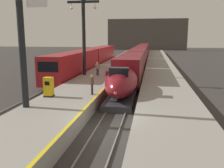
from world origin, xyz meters
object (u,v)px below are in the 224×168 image
Objects in this scene: ticket_machine_yellow at (49,88)px; station_column_mid at (84,31)px; regional_train_adjacent at (90,58)px; passenger_near_edge at (98,68)px; station_column_near at (22,28)px; highspeed_train_main at (140,55)px; rolling_suitcase at (107,73)px; passenger_mid_platform at (92,83)px.

station_column_mid is at bearing 91.66° from ticket_machine_yellow.
station_column_mid is 5.80× the size of ticket_machine_yellow.
passenger_near_edge is at bearing -71.77° from regional_train_adjacent.
station_column_near is (2.26, -27.04, 4.28)m from regional_train_adjacent.
highspeed_train_main reaches higher than rolling_suitcase.
passenger_near_edge is at bearing 82.97° from ticket_machine_yellow.
regional_train_adjacent is at bearing 94.77° from station_column_near.
passenger_mid_platform is 1.06× the size of ticket_machine_yellow.
passenger_mid_platform reaches higher than ticket_machine_yellow.
station_column_mid is 12.32m from passenger_mid_platform.
station_column_near is (-5.84, -39.92, 4.45)m from highspeed_train_main.
ticket_machine_yellow is at bearing 84.65° from station_column_near.
ticket_machine_yellow is (0.35, -12.11, -4.84)m from station_column_mid.
highspeed_train_main is 47.81× the size of ticket_machine_yellow.
station_column_mid is (-5.90, -24.69, 4.66)m from highspeed_train_main.
station_column_near is at bearing -89.78° from station_column_mid.
passenger_mid_platform is (5.85, -22.66, -0.09)m from regional_train_adjacent.
station_column_near is at bearing -98.33° from highspeed_train_main.
highspeed_train_main is at bearing 76.56° from station_column_mid.
station_column_near is 5.15× the size of passenger_mid_platform.
passenger_near_edge is 1.72× the size of rolling_suitcase.
rolling_suitcase is at bearing -66.91° from regional_train_adjacent.
regional_train_adjacent reaches higher than ticket_machine_yellow.
station_column_mid is (2.20, -11.82, 4.50)m from regional_train_adjacent.
highspeed_train_main is 8.24× the size of station_column_mid.
highspeed_train_main is 8.79× the size of station_column_near.
regional_train_adjacent is at bearing 113.09° from rolling_suitcase.
regional_train_adjacent is 12.79m from passenger_near_edge.
station_column_mid is at bearing 90.22° from station_column_near.
station_column_mid is 5.50× the size of passenger_near_edge.
station_column_near is 8.87× the size of rolling_suitcase.
passenger_mid_platform is at bearing 21.16° from ticket_machine_yellow.
highspeed_train_main is 45.26× the size of passenger_mid_platform.
rolling_suitcase is at bearing -9.66° from passenger_near_edge.
passenger_near_edge is 11.87m from ticket_machine_yellow.
passenger_near_edge is (4.00, -12.15, -0.09)m from regional_train_adjacent.
ticket_machine_yellow is (-2.72, -11.56, 0.44)m from rolling_suitcase.
highspeed_train_main reaches higher than passenger_near_edge.
station_column_mid is 9.46× the size of rolling_suitcase.
highspeed_train_main is at bearing 81.42° from ticket_machine_yellow.
highspeed_train_main reaches higher than ticket_machine_yellow.
passenger_near_edge is (1.74, 14.89, -4.37)m from station_column_near.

